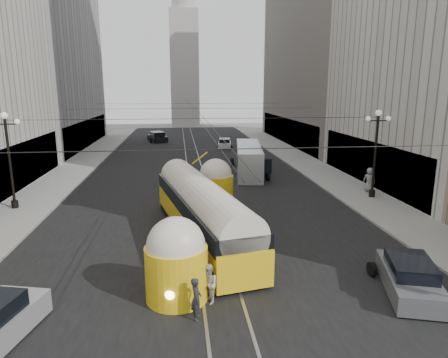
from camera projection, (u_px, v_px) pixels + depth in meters
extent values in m
cube|color=black|center=(194.00, 166.00, 42.31)|extent=(20.00, 85.00, 0.02)
cube|color=gray|center=(85.00, 161.00, 44.37)|extent=(4.00, 72.00, 0.15)
cube|color=gray|center=(295.00, 157.00, 47.00)|extent=(4.00, 72.00, 0.15)
cube|color=gray|center=(187.00, 166.00, 42.23)|extent=(0.12, 85.00, 0.04)
cube|color=gray|center=(201.00, 165.00, 42.39)|extent=(0.12, 85.00, 0.04)
cube|color=black|center=(23.00, 165.00, 32.09)|extent=(0.10, 18.00, 3.60)
cube|color=#999999|center=(34.00, 41.00, 52.04)|extent=(12.00, 28.00, 28.00)
cube|color=black|center=(88.00, 133.00, 55.35)|extent=(0.10, 25.20, 3.60)
cube|color=black|center=(367.00, 162.00, 33.23)|extent=(0.10, 18.00, 3.60)
cube|color=#514C47|center=(330.00, 30.00, 55.97)|extent=(12.00, 32.00, 32.00)
cube|color=black|center=(286.00, 130.00, 58.42)|extent=(0.10, 28.80, 3.60)
cube|color=#B2AFA8|center=(184.00, 69.00, 85.68)|extent=(6.00, 6.00, 24.00)
cylinder|color=black|center=(10.00, 164.00, 26.18)|extent=(0.18, 0.18, 6.00)
cylinder|color=black|center=(15.00, 204.00, 26.79)|extent=(0.44, 0.44, 0.50)
cylinder|color=black|center=(5.00, 124.00, 25.61)|extent=(1.60, 0.08, 0.08)
sphere|color=white|center=(4.00, 116.00, 25.48)|extent=(0.44, 0.44, 0.44)
sphere|color=white|center=(17.00, 122.00, 25.65)|extent=(0.36, 0.36, 0.36)
cylinder|color=black|center=(375.00, 157.00, 28.94)|extent=(0.18, 0.18, 6.00)
cylinder|color=black|center=(372.00, 193.00, 29.55)|extent=(0.44, 0.44, 0.50)
cylinder|color=black|center=(378.00, 121.00, 28.36)|extent=(1.60, 0.08, 0.08)
sphere|color=white|center=(379.00, 113.00, 28.24)|extent=(0.44, 0.44, 0.44)
sphere|color=white|center=(368.00, 119.00, 28.25)|extent=(0.36, 0.36, 0.36)
sphere|color=white|center=(388.00, 118.00, 28.41)|extent=(0.36, 0.36, 0.36)
cylinder|color=black|center=(225.00, 149.00, 13.36)|extent=(25.00, 0.03, 0.03)
cylinder|color=black|center=(201.00, 119.00, 26.93)|extent=(25.00, 0.03, 0.03)
cylinder|color=black|center=(193.00, 109.00, 40.50)|extent=(25.00, 0.03, 0.03)
cylinder|color=black|center=(189.00, 104.00, 54.06)|extent=(25.00, 0.03, 0.03)
cylinder|color=black|center=(192.00, 109.00, 44.42)|extent=(0.03, 72.00, 0.03)
cylinder|color=black|center=(196.00, 109.00, 44.46)|extent=(0.03, 72.00, 0.03)
cube|color=yellow|center=(202.00, 221.00, 21.55)|extent=(5.07, 13.22, 1.58)
cube|color=black|center=(202.00, 234.00, 21.71)|extent=(4.99, 12.83, 0.28)
cube|color=black|center=(202.00, 203.00, 21.32)|extent=(5.05, 13.03, 0.79)
cylinder|color=silver|center=(202.00, 198.00, 21.26)|extent=(4.76, 12.97, 2.14)
cylinder|color=yellow|center=(177.00, 273.00, 15.31)|extent=(2.41, 2.41, 2.14)
sphere|color=silver|center=(176.00, 246.00, 15.07)|extent=(2.23, 2.23, 2.23)
cylinder|color=yellow|center=(216.00, 190.00, 27.74)|extent=(2.41, 2.41, 2.14)
sphere|color=silver|center=(216.00, 175.00, 27.49)|extent=(2.23, 2.23, 2.23)
sphere|color=#FFF2BF|center=(170.00, 295.00, 14.26)|extent=(0.36, 0.36, 0.36)
cube|color=#B5BABB|center=(249.00, 159.00, 38.32)|extent=(3.62, 10.76, 2.64)
cube|color=black|center=(249.00, 155.00, 38.22)|extent=(3.59, 10.40, 0.97)
cube|color=black|center=(259.00, 166.00, 33.18)|extent=(2.02, 0.37, 1.23)
cylinder|color=black|center=(243.00, 177.00, 34.97)|extent=(0.30, 0.88, 0.88)
cylinder|color=black|center=(268.00, 176.00, 35.21)|extent=(0.30, 0.88, 0.88)
cylinder|color=black|center=(232.00, 162.00, 41.83)|extent=(0.30, 0.88, 0.88)
cylinder|color=black|center=(253.00, 162.00, 42.07)|extent=(0.30, 0.88, 0.88)
cylinder|color=black|center=(29.00, 311.00, 14.04)|extent=(0.22, 0.67, 0.67)
cube|color=slate|center=(409.00, 281.00, 15.97)|extent=(3.00, 4.71, 0.77)
cube|color=black|center=(410.00, 268.00, 15.85)|extent=(2.22, 2.76, 0.73)
cylinder|color=black|center=(410.00, 305.00, 14.47)|extent=(0.22, 0.62, 0.62)
cylinder|color=black|center=(372.00, 269.00, 17.35)|extent=(0.22, 0.62, 0.62)
cylinder|color=black|center=(407.00, 267.00, 17.53)|extent=(0.22, 0.62, 0.62)
cube|color=silver|center=(225.00, 145.00, 54.92)|extent=(2.15, 4.22, 0.72)
cube|color=black|center=(225.00, 141.00, 54.81)|extent=(1.73, 2.39, 0.68)
cylinder|color=black|center=(220.00, 147.00, 53.54)|extent=(0.22, 0.57, 0.57)
cylinder|color=black|center=(231.00, 147.00, 53.70)|extent=(0.22, 0.57, 0.57)
cylinder|color=black|center=(218.00, 144.00, 56.20)|extent=(0.22, 0.57, 0.57)
cylinder|color=black|center=(229.00, 144.00, 56.37)|extent=(0.22, 0.57, 0.57)
cube|color=black|center=(157.00, 138.00, 61.51)|extent=(3.42, 5.14, 0.84)
cube|color=black|center=(157.00, 134.00, 61.37)|extent=(2.49, 3.04, 0.80)
cylinder|color=black|center=(151.00, 141.00, 59.88)|extent=(0.22, 0.68, 0.68)
cylinder|color=black|center=(163.00, 140.00, 60.07)|extent=(0.22, 0.68, 0.68)
cylinder|color=black|center=(152.00, 138.00, 63.02)|extent=(0.22, 0.68, 0.68)
cylinder|color=black|center=(164.00, 138.00, 63.21)|extent=(0.22, 0.68, 0.68)
imported|color=#222228|center=(196.00, 299.00, 13.99)|extent=(0.39, 0.58, 1.56)
imported|color=beige|center=(209.00, 284.00, 15.06)|extent=(0.76, 0.88, 1.55)
imported|color=gray|center=(369.00, 180.00, 30.84)|extent=(1.05, 0.81, 1.89)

